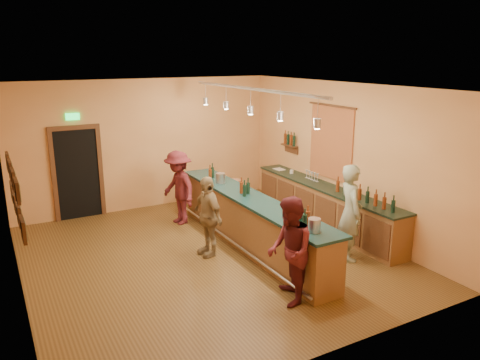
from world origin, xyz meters
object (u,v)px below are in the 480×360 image
bar_stool (233,186)px  customer_a (290,251)px  back_counter (325,206)px  customer_b (208,216)px  tasting_bar (250,218)px  bartender (350,213)px  customer_c (179,188)px

bar_stool → customer_a: bearing=-107.1°
back_counter → customer_b: (-2.93, -0.10, 0.29)m
back_counter → tasting_bar: (-2.04, -0.18, 0.12)m
customer_a → bartender: bearing=136.7°
tasting_bar → customer_b: size_ratio=3.27×
customer_b → bar_stool: customer_b is taller
customer_a → customer_c: (-0.18, 4.13, -0.00)m
customer_b → customer_c: bearing=169.8°
customer_b → customer_c: size_ratio=0.92×
customer_a → bar_stool: 4.57m
tasting_bar → bar_stool: (0.80, 2.20, 0.02)m
customer_c → bar_stool: size_ratio=2.18×
customer_a → customer_c: 4.13m
bartender → back_counter: bearing=-2.8°
back_counter → customer_c: bearing=147.0°
customer_a → bar_stool: customer_a is taller
tasting_bar → customer_a: bearing=-104.3°
tasting_bar → customer_c: 2.12m
bartender → customer_b: size_ratio=1.17×
tasting_bar → customer_c: customer_c is taller
bar_stool → bartender: bearing=-81.1°
tasting_bar → customer_c: (-0.72, 1.97, 0.24)m
bartender → customer_a: 2.06m
customer_c → bar_stool: bearing=88.8°
back_counter → customer_b: size_ratio=2.91×
bartender → customer_a: size_ratio=1.08×
customer_a → bar_stool: bearing=-172.8°
tasting_bar → customer_b: bearing=175.0°
bartender → customer_b: 2.68m
tasting_bar → back_counter: bearing=5.1°
bartender → customer_c: 3.94m
customer_b → bar_stool: 2.72m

